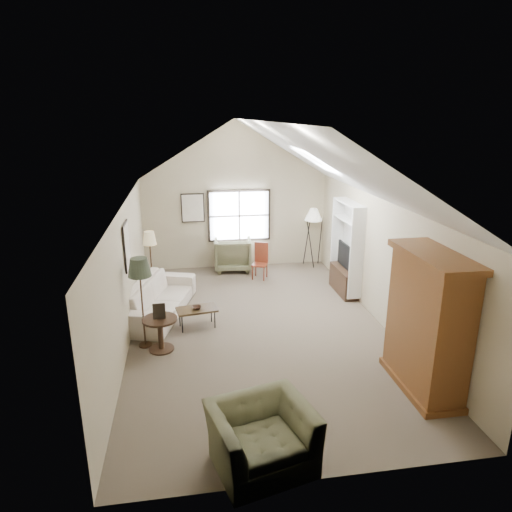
{
  "coord_description": "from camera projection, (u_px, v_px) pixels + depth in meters",
  "views": [
    {
      "loc": [
        -1.36,
        -8.17,
        4.12
      ],
      "look_at": [
        0.0,
        0.4,
        1.4
      ],
      "focal_mm": 32.0,
      "sensor_mm": 36.0,
      "label": 1
    }
  ],
  "objects": [
    {
      "name": "skylight",
      "position": [
        316.0,
        160.0,
        9.22
      ],
      "size": [
        0.8,
        1.2,
        0.52
      ],
      "primitive_type": null,
      "color": "white",
      "rests_on": "room_shell"
    },
    {
      "name": "tv_panel",
      "position": [
        345.0,
        256.0,
        10.72
      ],
      "size": [
        0.05,
        0.9,
        0.55
      ],
      "primitive_type": "cube",
      "color": "black",
      "rests_on": "media_console"
    },
    {
      "name": "sofa",
      "position": [
        159.0,
        298.0,
        9.7
      ],
      "size": [
        1.63,
        2.67,
        0.73
      ],
      "primitive_type": "imported",
      "rotation": [
        0.0,
        0.0,
        1.29
      ],
      "color": "beige",
      "rests_on": "ground"
    },
    {
      "name": "tripod_lamp",
      "position": [
        313.0,
        237.0,
        12.69
      ],
      "size": [
        0.54,
        0.54,
        1.67
      ],
      "primitive_type": null,
      "rotation": [
        0.0,
        0.0,
        -0.12
      ],
      "color": "white",
      "rests_on": "ground"
    },
    {
      "name": "armoire",
      "position": [
        428.0,
        323.0,
        6.87
      ],
      "size": [
        0.6,
        1.5,
        2.2
      ],
      "primitive_type": "cube",
      "color": "brown",
      "rests_on": "ground"
    },
    {
      "name": "side_chair",
      "position": [
        260.0,
        261.0,
        11.77
      ],
      "size": [
        0.48,
        0.48,
        0.94
      ],
      "primitive_type": "cube",
      "rotation": [
        0.0,
        0.0,
        -0.43
      ],
      "color": "brown",
      "rests_on": "ground"
    },
    {
      "name": "coffee_table",
      "position": [
        197.0,
        318.0,
        9.14
      ],
      "size": [
        0.85,
        0.56,
        0.41
      ],
      "primitive_type": "cube",
      "rotation": [
        0.0,
        0.0,
        0.16
      ],
      "color": "#3E2D19",
      "rests_on": "ground"
    },
    {
      "name": "room_shell",
      "position": [
        259.0,
        167.0,
        8.18
      ],
      "size": [
        5.01,
        8.01,
        4.0
      ],
      "color": "brown",
      "rests_on": "ground"
    },
    {
      "name": "media_console",
      "position": [
        344.0,
        280.0,
        10.9
      ],
      "size": [
        0.34,
        1.18,
        0.6
      ],
      "primitive_type": "cube",
      "color": "#382316",
      "rests_on": "ground"
    },
    {
      "name": "tv_alcove",
      "position": [
        347.0,
        246.0,
        10.65
      ],
      "size": [
        0.32,
        1.3,
        2.1
      ],
      "primitive_type": "cube",
      "color": "white",
      "rests_on": "ground"
    },
    {
      "name": "window",
      "position": [
        239.0,
        216.0,
        12.45
      ],
      "size": [
        1.72,
        0.08,
        1.42
      ],
      "primitive_type": "cube",
      "color": "black",
      "rests_on": "room_shell"
    },
    {
      "name": "armchair_near",
      "position": [
        262.0,
        437.0,
        5.51
      ],
      "size": [
        1.4,
        1.29,
        0.77
      ],
      "primitive_type": "imported",
      "rotation": [
        0.0,
        0.0,
        0.25
      ],
      "color": "#5F6244",
      "rests_on": "ground"
    },
    {
      "name": "dark_lamp",
      "position": [
        142.0,
        302.0,
        8.2
      ],
      "size": [
        0.52,
        0.52,
        1.74
      ],
      "primitive_type": null,
      "rotation": [
        0.0,
        0.0,
        -0.28
      ],
      "color": "#252C1F",
      "rests_on": "ground"
    },
    {
      "name": "side_table",
      "position": [
        161.0,
        334.0,
        8.23
      ],
      "size": [
        0.77,
        0.77,
        0.63
      ],
      "primitive_type": "cylinder",
      "rotation": [
        0.0,
        0.0,
        -0.28
      ],
      "color": "#342115",
      "rests_on": "ground"
    },
    {
      "name": "wall_art",
      "position": [
        162.0,
        226.0,
        10.17
      ],
      "size": [
        1.97,
        3.71,
        0.88
      ],
      "color": "black",
      "rests_on": "room_shell"
    },
    {
      "name": "bowl",
      "position": [
        197.0,
        307.0,
        9.07
      ],
      "size": [
        0.22,
        0.22,
        0.05
      ],
      "primitive_type": "imported",
      "rotation": [
        0.0,
        0.0,
        0.16
      ],
      "color": "#3C2218",
      "rests_on": "coffee_table"
    },
    {
      "name": "tan_lamp",
      "position": [
        151.0,
        262.0,
        10.68
      ],
      "size": [
        0.39,
        0.39,
        1.56
      ],
      "primitive_type": null,
      "rotation": [
        0.0,
        0.0,
        -0.28
      ],
      "color": "tan",
      "rests_on": "ground"
    },
    {
      "name": "armchair_far",
      "position": [
        233.0,
        254.0,
        12.47
      ],
      "size": [
        1.05,
        1.08,
        0.91
      ],
      "primitive_type": "imported",
      "rotation": [
        0.0,
        0.0,
        3.05
      ],
      "color": "#646546",
      "rests_on": "ground"
    }
  ]
}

